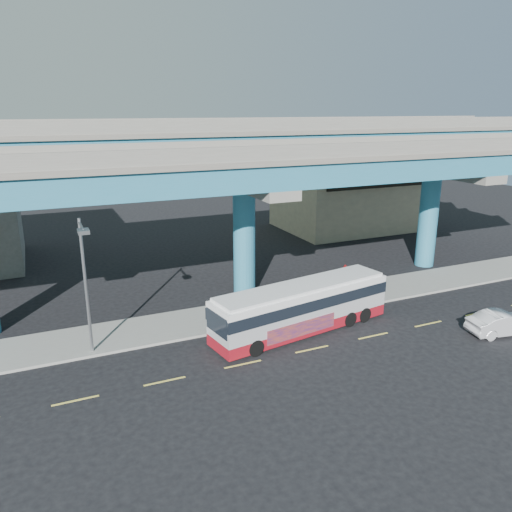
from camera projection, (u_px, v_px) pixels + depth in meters
name	position (u px, v px, depth m)	size (l,w,h in m)	color
ground	(309.00, 347.00, 26.92)	(120.00, 120.00, 0.00)	black
sidewalk	(266.00, 310.00, 31.72)	(70.00, 4.00, 0.15)	gray
lane_markings	(312.00, 349.00, 26.66)	(58.00, 0.12, 0.01)	#D8C64C
viaduct	(243.00, 160.00, 32.29)	(52.00, 12.40, 11.70)	teal
building_beige	(349.00, 195.00, 53.07)	(14.00, 10.23, 7.00)	#C1B08A
transit_bus	(302.00, 306.00, 28.41)	(11.35, 4.19, 2.85)	maroon
sedan	(503.00, 323.00, 28.30)	(4.29, 2.12, 1.35)	#BBBAC0
street_lamp	(85.00, 269.00, 24.37)	(0.50, 2.35, 7.12)	gray
stop_sign	(344.00, 276.00, 31.91)	(0.66, 0.50, 2.67)	gray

